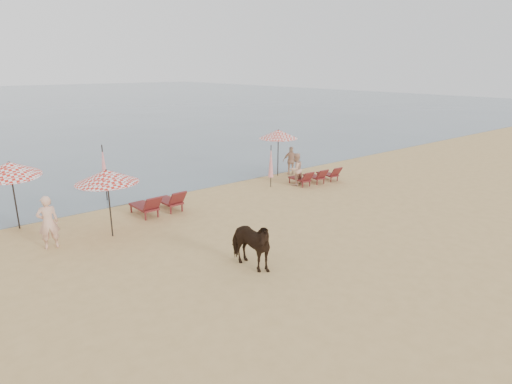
# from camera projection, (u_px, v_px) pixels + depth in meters

# --- Properties ---
(ground) EXTENTS (120.00, 120.00, 0.00)m
(ground) POSITION_uv_depth(u_px,v_px,m) (355.00, 260.00, 13.47)
(ground) COLOR tan
(ground) RESTS_ON ground
(lounger_cluster_left) EXTENTS (1.87, 1.80, 0.65)m
(lounger_cluster_left) POSITION_uv_depth(u_px,v_px,m) (159.00, 203.00, 17.67)
(lounger_cluster_left) COLOR maroon
(lounger_cluster_left) RESTS_ON ground
(lounger_cluster_right) EXTENTS (2.62, 1.71, 0.54)m
(lounger_cluster_right) POSITION_uv_depth(u_px,v_px,m) (316.00, 176.00, 22.33)
(lounger_cluster_right) COLOR maroon
(lounger_cluster_right) RESTS_ON ground
(umbrella_open_left_a) EXTENTS (2.17, 2.17, 2.47)m
(umbrella_open_left_a) POSITION_uv_depth(u_px,v_px,m) (107.00, 176.00, 14.77)
(umbrella_open_left_a) COLOR black
(umbrella_open_left_a) RESTS_ON ground
(umbrella_open_left_b) EXTENTS (2.10, 2.14, 2.68)m
(umbrella_open_left_b) POSITION_uv_depth(u_px,v_px,m) (10.00, 169.00, 15.46)
(umbrella_open_left_b) COLOR black
(umbrella_open_left_b) RESTS_ON ground
(umbrella_open_right) EXTENTS (2.12, 2.12, 2.59)m
(umbrella_open_right) POSITION_uv_depth(u_px,v_px,m) (278.00, 134.00, 23.30)
(umbrella_open_right) COLOR black
(umbrella_open_right) RESTS_ON ground
(umbrella_closed_left) EXTENTS (0.31, 0.31, 2.57)m
(umbrella_closed_left) POSITION_uv_depth(u_px,v_px,m) (104.00, 167.00, 19.04)
(umbrella_closed_left) COLOR black
(umbrella_closed_left) RESTS_ON ground
(umbrella_closed_right) EXTENTS (0.26, 0.26, 2.14)m
(umbrella_closed_right) POSITION_uv_depth(u_px,v_px,m) (271.00, 162.00, 21.31)
(umbrella_closed_right) COLOR black
(umbrella_closed_right) RESTS_ON ground
(cow) EXTENTS (1.05, 1.94, 1.57)m
(cow) POSITION_uv_depth(u_px,v_px,m) (249.00, 244.00, 12.74)
(cow) COLOR black
(cow) RESTS_ON ground
(beachgoer_left) EXTENTS (0.72, 0.52, 1.83)m
(beachgoer_left) POSITION_uv_depth(u_px,v_px,m) (48.00, 222.00, 14.14)
(beachgoer_left) COLOR #DFA68B
(beachgoer_left) RESTS_ON ground
(beachgoer_right_a) EXTENTS (0.85, 0.68, 1.67)m
(beachgoer_right_a) POSITION_uv_depth(u_px,v_px,m) (296.00, 169.00, 21.78)
(beachgoer_right_a) COLOR tan
(beachgoer_right_a) RESTS_ON ground
(beachgoer_right_b) EXTENTS (0.96, 0.90, 1.60)m
(beachgoer_right_b) POSITION_uv_depth(u_px,v_px,m) (291.00, 161.00, 23.91)
(beachgoer_right_b) COLOR tan
(beachgoer_right_b) RESTS_ON ground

